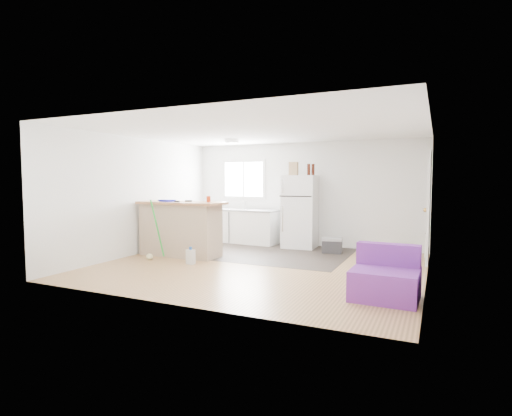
# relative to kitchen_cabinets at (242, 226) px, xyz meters

# --- Properties ---
(room) EXTENTS (5.51, 5.01, 2.41)m
(room) POSITION_rel_kitchen_cabinets_xyz_m (1.46, -2.21, 0.78)
(room) COLOR olive
(room) RESTS_ON ground
(vinyl_zone) EXTENTS (4.05, 2.50, 0.00)m
(vinyl_zone) POSITION_rel_kitchen_cabinets_xyz_m (0.73, -0.96, -0.42)
(vinyl_zone) COLOR #2D2721
(vinyl_zone) RESTS_ON floor
(window) EXTENTS (1.18, 0.06, 0.98)m
(window) POSITION_rel_kitchen_cabinets_xyz_m (-0.09, 0.27, 1.13)
(window) COLOR white
(window) RESTS_ON back_wall
(interior_door) EXTENTS (0.11, 0.92, 2.10)m
(interior_door) POSITION_rel_kitchen_cabinets_xyz_m (4.18, -0.66, 0.60)
(interior_door) COLOR white
(interior_door) RESTS_ON right_wall
(ceiling_fixture) EXTENTS (0.30, 0.30, 0.07)m
(ceiling_fixture) POSITION_rel_kitchen_cabinets_xyz_m (0.26, -1.01, 1.94)
(ceiling_fixture) COLOR white
(ceiling_fixture) RESTS_ON ceiling
(kitchen_cabinets) EXTENTS (1.87, 0.71, 1.09)m
(kitchen_cabinets) POSITION_rel_kitchen_cabinets_xyz_m (0.00, 0.00, 0.00)
(kitchen_cabinets) COLOR white
(kitchen_cabinets) RESTS_ON floor
(peninsula) EXTENTS (1.79, 0.70, 1.10)m
(peninsula) POSITION_rel_kitchen_cabinets_xyz_m (-0.38, -2.03, 0.14)
(peninsula) COLOR tan
(peninsula) RESTS_ON floor
(refrigerator) EXTENTS (0.76, 0.73, 1.64)m
(refrigerator) POSITION_rel_kitchen_cabinets_xyz_m (1.50, -0.07, 0.40)
(refrigerator) COLOR white
(refrigerator) RESTS_ON floor
(cooler) EXTENTS (0.45, 0.34, 0.32)m
(cooler) POSITION_rel_kitchen_cabinets_xyz_m (2.34, -0.46, -0.26)
(cooler) COLOR #2F2F32
(cooler) RESTS_ON floor
(purple_seat) EXTENTS (0.85, 0.80, 0.68)m
(purple_seat) POSITION_rel_kitchen_cabinets_xyz_m (3.75, -3.32, -0.17)
(purple_seat) COLOR #6A2E97
(purple_seat) RESTS_ON floor
(cleaner_jug) EXTENTS (0.16, 0.12, 0.32)m
(cleaner_jug) POSITION_rel_kitchen_cabinets_xyz_m (0.27, -2.63, -0.28)
(cleaner_jug) COLOR silver
(cleaner_jug) RESTS_ON floor
(mop) EXTENTS (0.23, 0.33, 1.17)m
(mop) POSITION_rel_kitchen_cabinets_xyz_m (-0.65, -2.59, -0.19)
(mop) COLOR green
(mop) RESTS_ON floor
(red_cup) EXTENTS (0.09, 0.09, 0.12)m
(red_cup) POSITION_rel_kitchen_cabinets_xyz_m (0.26, -1.99, 0.74)
(red_cup) COLOR red
(red_cup) RESTS_ON peninsula
(blue_tray) EXTENTS (0.35, 0.29, 0.04)m
(blue_tray) POSITION_rel_kitchen_cabinets_xyz_m (-0.67, -2.07, 0.70)
(blue_tray) COLOR #1315B6
(blue_tray) RESTS_ON peninsula
(tool_a) EXTENTS (0.15, 0.10, 0.03)m
(tool_a) POSITION_rel_kitchen_cabinets_xyz_m (-0.23, -1.95, 0.69)
(tool_a) COLOR black
(tool_a) RESTS_ON peninsula
(tool_b) EXTENTS (0.11, 0.06, 0.03)m
(tool_b) POSITION_rel_kitchen_cabinets_xyz_m (-0.35, -2.18, 0.69)
(tool_b) COLOR black
(tool_b) RESTS_ON peninsula
(cardboard_box) EXTENTS (0.20, 0.10, 0.30)m
(cardboard_box) POSITION_rel_kitchen_cabinets_xyz_m (1.35, -0.11, 1.37)
(cardboard_box) COLOR #A4805E
(cardboard_box) RESTS_ON refrigerator
(bottle_left) EXTENTS (0.07, 0.07, 0.25)m
(bottle_left) POSITION_rel_kitchen_cabinets_xyz_m (1.72, -0.16, 1.34)
(bottle_left) COLOR #3B150A
(bottle_left) RESTS_ON refrigerator
(bottle_right) EXTENTS (0.09, 0.09, 0.25)m
(bottle_right) POSITION_rel_kitchen_cabinets_xyz_m (1.79, -0.07, 1.34)
(bottle_right) COLOR #3B150A
(bottle_right) RESTS_ON refrigerator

